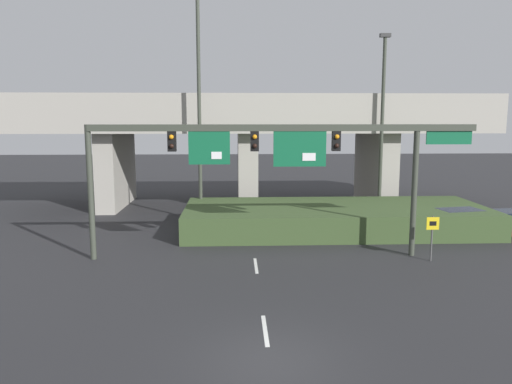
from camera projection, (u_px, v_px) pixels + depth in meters
name	position (u px, v px, depth m)	size (l,w,h in m)	color
ground_plane	(269.00, 357.00, 14.28)	(160.00, 160.00, 0.00)	#262628
lane_markings	(253.00, 246.00, 26.62)	(0.14, 37.89, 0.01)	silver
signal_gantry	(275.00, 149.00, 23.77)	(18.61, 0.44, 6.48)	#383D33
speed_limit_sign	(432.00, 232.00, 23.64)	(0.60, 0.11, 2.20)	#4C4C4C
highway_light_pole_near	(199.00, 96.00, 31.96)	(0.70, 0.36, 15.62)	#383D33
highway_light_pole_far	(382.00, 122.00, 33.50)	(0.70, 0.36, 12.26)	#383D33
overpass_bridge	(247.00, 131.00, 38.36)	(35.61, 9.62, 8.43)	#A39E93
grass_embankment	(335.00, 218.00, 30.31)	(18.08, 7.15, 1.49)	#384C28
parked_sedan_near_right	(461.00, 223.00, 29.21)	(4.94, 2.59, 1.50)	navy
parked_sedan_mid_right	(509.00, 224.00, 28.90)	(4.93, 2.39, 1.47)	maroon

